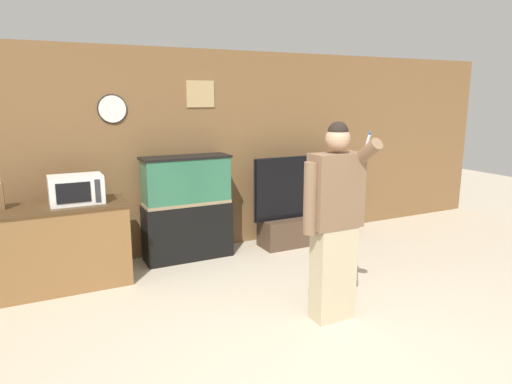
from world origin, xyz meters
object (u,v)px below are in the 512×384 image
microwave (76,189)px  tv_on_stand (303,218)px  counter_island (54,247)px  aquarium_on_stand (187,208)px  person_standing (334,220)px

microwave → tv_on_stand: size_ratio=0.35×
counter_island → aquarium_on_stand: 1.59m
counter_island → person_standing: 2.93m
microwave → tv_on_stand: bearing=3.2°
counter_island → tv_on_stand: tv_on_stand is taller
microwave → person_standing: bearing=-43.2°
counter_island → person_standing: bearing=-39.9°
counter_island → tv_on_stand: 3.19m
counter_island → tv_on_stand: size_ratio=1.02×
microwave → counter_island: bearing=175.9°
aquarium_on_stand → person_standing: size_ratio=0.72×
counter_island → microwave: (0.26, -0.02, 0.60)m
person_standing → tv_on_stand: bearing=64.4°
microwave → aquarium_on_stand: 1.39m
aquarium_on_stand → tv_on_stand: aquarium_on_stand is taller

